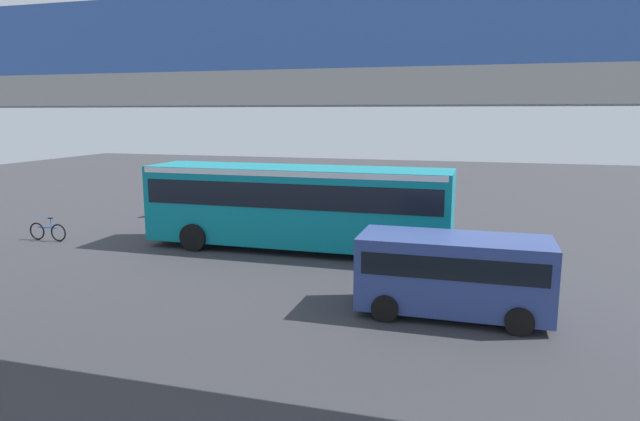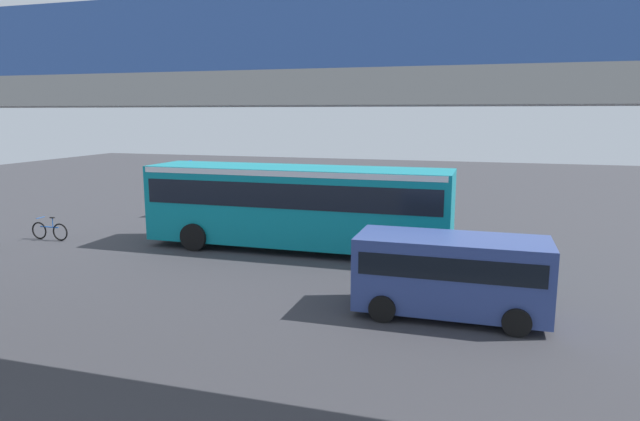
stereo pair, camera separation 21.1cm
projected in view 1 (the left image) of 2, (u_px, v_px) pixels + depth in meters
name	position (u px, v px, depth m)	size (l,w,h in m)	color
ground	(311.00, 241.00, 22.40)	(80.00, 80.00, 0.00)	#38383D
city_bus	(296.00, 201.00, 20.77)	(11.54, 2.85, 3.15)	#0C8493
parked_van	(454.00, 270.00, 14.11)	(4.80, 2.17, 2.05)	#33478C
bicycle_blue	(48.00, 232.00, 22.49)	(1.77, 0.44, 0.96)	black
traffic_sign	(187.00, 179.00, 27.49)	(0.08, 0.60, 2.80)	slate
lane_dash_leftmost	(466.00, 236.00, 23.28)	(2.00, 0.20, 0.01)	silver
lane_dash_left	(372.00, 231.00, 24.37)	(2.00, 0.20, 0.01)	silver
lane_dash_centre	(287.00, 226.00, 25.47)	(2.00, 0.20, 0.01)	silver
lane_dash_right	(208.00, 221.00, 26.56)	(2.00, 0.20, 0.01)	silver
pedestrian_overpass	(120.00, 117.00, 10.18)	(27.08, 2.60, 6.86)	#9E9E99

